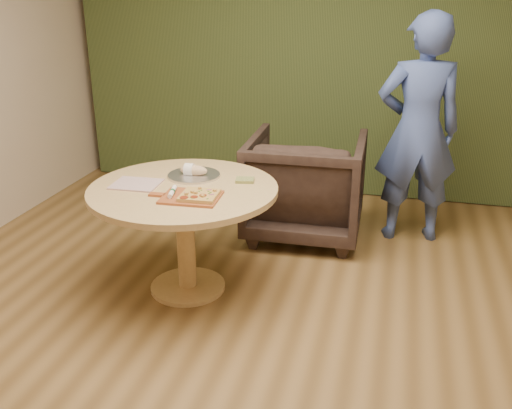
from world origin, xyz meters
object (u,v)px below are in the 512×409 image
object	(u,v)px
pedestal_table	(184,207)
person_standing	(418,131)
pizza_paddle	(189,197)
armchair	(306,181)
flatbread_pizza	(199,195)
serving_tray	(194,175)
bread_roll	(192,170)
cutlery_roll	(172,192)

from	to	relation	value
pedestal_table	person_standing	distance (m)	1.96
pizza_paddle	armchair	distance (m)	1.42
flatbread_pizza	person_standing	xyz separation A→B (m)	(1.29, 1.46, 0.12)
pizza_paddle	armchair	world-z (taller)	armchair
serving_tray	bread_roll	bearing A→B (deg)	180.00
pizza_paddle	cutlery_roll	world-z (taller)	cutlery_roll
bread_roll	cutlery_roll	bearing A→B (deg)	-88.29
pedestal_table	pizza_paddle	size ratio (longest dim) A/B	2.72
serving_tray	bread_roll	xyz separation A→B (m)	(-0.01, 0.00, 0.04)
serving_tray	pedestal_table	bearing A→B (deg)	-88.72
pizza_paddle	cutlery_roll	bearing A→B (deg)	173.16
pizza_paddle	person_standing	bearing A→B (deg)	43.97
serving_tray	person_standing	distance (m)	1.82
armchair	cutlery_roll	bearing A→B (deg)	62.68
serving_tray	armchair	bearing A→B (deg)	54.81
pizza_paddle	flatbread_pizza	bearing A→B (deg)	-6.19
pizza_paddle	person_standing	size ratio (longest dim) A/B	0.25
pizza_paddle	armchair	xyz separation A→B (m)	(0.51, 1.29, -0.29)
pizza_paddle	bread_roll	size ratio (longest dim) A/B	2.35
person_standing	cutlery_roll	bearing A→B (deg)	33.15
serving_tray	person_standing	xyz separation A→B (m)	(1.47, 1.06, 0.14)
person_standing	pizza_paddle	bearing A→B (deg)	35.62
bread_roll	armchair	distance (m)	1.14
pedestal_table	pizza_paddle	xyz separation A→B (m)	(0.11, -0.18, 0.15)
pedestal_table	bread_roll	bearing A→B (deg)	93.62
flatbread_pizza	armchair	world-z (taller)	armchair
pizza_paddle	flatbread_pizza	size ratio (longest dim) A/B	1.96
bread_roll	person_standing	size ratio (longest dim) A/B	0.11
pedestal_table	armchair	world-z (taller)	armchair
serving_tray	armchair	xyz separation A→B (m)	(0.63, 0.89, -0.29)
pedestal_table	person_standing	size ratio (longest dim) A/B	0.68
cutlery_roll	person_standing	xyz separation A→B (m)	(1.47, 1.45, 0.12)
serving_tray	bread_roll	distance (m)	0.04
flatbread_pizza	cutlery_roll	xyz separation A→B (m)	(-0.18, 0.01, 0.00)
armchair	person_standing	distance (m)	0.96
pizza_paddle	bread_roll	xyz separation A→B (m)	(-0.13, 0.40, 0.04)
flatbread_pizza	serving_tray	bearing A→B (deg)	114.34
cutlery_roll	serving_tray	size ratio (longest dim) A/B	0.56
pedestal_table	cutlery_roll	xyz separation A→B (m)	(-0.00, -0.18, 0.17)
pizza_paddle	serving_tray	distance (m)	0.42
flatbread_pizza	cutlery_roll	bearing A→B (deg)	176.50
pedestal_table	armchair	bearing A→B (deg)	60.63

